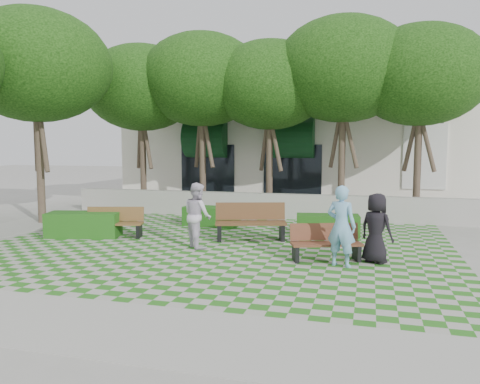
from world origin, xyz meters
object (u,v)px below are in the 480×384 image
(bench_mid, at_px, (251,222))
(hedge_midright, at_px, (328,225))
(person_blue, at_px, (341,226))
(person_dark, at_px, (376,228))
(bench_west, at_px, (114,223))
(hedge_midleft, at_px, (211,216))
(person_white, at_px, (198,215))
(bench_east, at_px, (326,243))
(hedge_west, at_px, (84,225))

(bench_mid, relative_size, hedge_midright, 1.15)
(person_blue, xyz_separation_m, person_dark, (0.74, 0.53, -0.10))
(bench_mid, xyz_separation_m, bench_west, (-3.89, -0.69, -0.08))
(hedge_midleft, height_order, person_dark, person_dark)
(person_white, bearing_deg, bench_west, 33.20)
(bench_east, bearing_deg, hedge_midright, 74.29)
(bench_east, xyz_separation_m, person_dark, (1.11, 0.08, 0.39))
(person_dark, bearing_deg, person_blue, 67.31)
(hedge_midright, xyz_separation_m, person_blue, (0.59, -3.45, 0.58))
(bench_east, distance_m, person_dark, 1.18)
(bench_west, height_order, person_dark, person_dark)
(person_dark, height_order, person_white, person_white)
(hedge_west, bearing_deg, person_dark, -6.27)
(bench_west, bearing_deg, person_blue, -29.18)
(bench_mid, bearing_deg, hedge_midright, 12.71)
(bench_west, bearing_deg, hedge_midright, 1.96)
(hedge_midright, bearing_deg, person_dark, -65.57)
(hedge_midleft, distance_m, hedge_west, 4.05)
(hedge_midleft, height_order, hedge_west, hedge_west)
(person_white, bearing_deg, person_blue, -149.05)
(bench_mid, relative_size, person_dark, 1.31)
(hedge_midleft, relative_size, person_white, 1.07)
(bench_east, distance_m, hedge_midright, 3.01)
(bench_west, relative_size, person_blue, 0.97)
(hedge_midleft, bearing_deg, hedge_west, -137.05)
(bench_east, height_order, hedge_midleft, bench_east)
(person_blue, distance_m, person_white, 3.83)
(bench_west, height_order, hedge_midright, bench_west)
(bench_mid, bearing_deg, hedge_midleft, 116.97)
(person_dark, bearing_deg, hedge_west, 25.41)
(bench_west, relative_size, person_white, 1.02)
(person_blue, bearing_deg, hedge_midleft, -24.83)
(hedge_west, distance_m, person_blue, 7.56)
(bench_east, height_order, hedge_west, bench_east)
(hedge_midright, height_order, person_white, person_white)
(bench_east, relative_size, hedge_west, 0.82)
(bench_west, bearing_deg, hedge_west, 175.83)
(hedge_midright, relative_size, person_blue, 1.01)
(bench_mid, xyz_separation_m, hedge_midleft, (-1.82, 1.89, -0.18))
(bench_west, distance_m, hedge_west, 0.91)
(bench_west, bearing_deg, bench_mid, -5.27)
(hedge_midleft, xyz_separation_m, person_dark, (5.18, -3.65, 0.47))
(person_dark, bearing_deg, hedge_midright, -33.89)
(hedge_west, bearing_deg, bench_west, 11.21)
(hedge_midleft, distance_m, person_white, 3.33)
(bench_west, distance_m, person_white, 2.91)
(bench_east, height_order, hedge_midright, bench_east)
(person_dark, relative_size, person_white, 0.93)
(bench_mid, bearing_deg, person_white, -146.34)
(bench_mid, bearing_deg, bench_east, -56.20)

